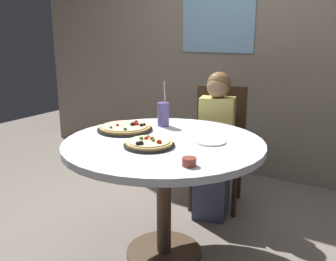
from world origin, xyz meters
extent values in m
plane|color=slate|center=(0.00, 0.00, 0.00)|extent=(8.00, 8.00, 0.00)
cube|color=gray|center=(0.00, 1.67, 1.45)|extent=(5.20, 0.12, 2.90)
cube|color=#8CBFE5|center=(-0.37, 1.60, 1.53)|extent=(0.74, 0.02, 0.69)
cylinder|color=silver|center=(0.00, 0.00, 0.73)|extent=(1.18, 1.18, 0.04)
cylinder|color=#4C3826|center=(0.00, 0.00, 0.36)|extent=(0.09, 0.09, 0.69)
cylinder|color=#4C3826|center=(0.00, 0.00, 0.01)|extent=(0.48, 0.48, 0.02)
cube|color=#382619|center=(0.00, 0.81, 0.43)|extent=(0.49, 0.49, 0.04)
cube|color=#382619|center=(-0.04, 0.99, 0.69)|extent=(0.40, 0.14, 0.52)
cylinder|color=#382619|center=(-0.12, 0.60, 0.21)|extent=(0.04, 0.04, 0.41)
cylinder|color=#382619|center=(0.21, 0.69, 0.21)|extent=(0.04, 0.04, 0.41)
cylinder|color=#382619|center=(-0.21, 0.93, 0.21)|extent=(0.04, 0.04, 0.41)
cylinder|color=#382619|center=(0.12, 1.02, 0.21)|extent=(0.04, 0.04, 0.41)
cube|color=#3F4766|center=(0.03, 0.65, 0.23)|extent=(0.31, 0.37, 0.45)
cube|color=#D8CC66|center=(0.00, 0.79, 0.67)|extent=(0.29, 0.22, 0.44)
sphere|color=#997051|center=(0.00, 0.79, 0.97)|extent=(0.17, 0.17, 0.17)
sphere|color=brown|center=(0.00, 0.81, 0.99)|extent=(0.18, 0.18, 0.18)
cylinder|color=black|center=(-0.01, -0.14, 0.76)|extent=(0.29, 0.29, 0.01)
cylinder|color=#D8B266|center=(-0.01, -0.14, 0.77)|extent=(0.26, 0.26, 0.02)
cylinder|color=beige|center=(-0.01, -0.14, 0.78)|extent=(0.23, 0.23, 0.01)
sphere|color=#387F33|center=(-0.06, -0.14, 0.79)|extent=(0.02, 0.02, 0.02)
sphere|color=#B2231E|center=(-0.01, -0.12, 0.79)|extent=(0.03, 0.03, 0.03)
sphere|color=#B2231E|center=(0.06, -0.15, 0.79)|extent=(0.03, 0.03, 0.03)
sphere|color=#B2231E|center=(-0.04, -0.12, 0.79)|extent=(0.02, 0.02, 0.02)
sphere|color=black|center=(-0.01, -0.22, 0.79)|extent=(0.03, 0.03, 0.03)
sphere|color=#387F33|center=(0.01, -0.14, 0.79)|extent=(0.02, 0.02, 0.02)
sphere|color=beige|center=(-0.05, -0.08, 0.79)|extent=(0.02, 0.02, 0.02)
sphere|color=black|center=(-0.02, -0.23, 0.79)|extent=(0.03, 0.03, 0.03)
cylinder|color=black|center=(-0.34, 0.07, 0.76)|extent=(0.36, 0.36, 0.01)
cylinder|color=tan|center=(-0.34, 0.07, 0.77)|extent=(0.33, 0.33, 0.02)
cylinder|color=beige|center=(-0.34, 0.07, 0.78)|extent=(0.29, 0.29, 0.01)
sphere|color=black|center=(-0.24, 0.11, 0.79)|extent=(0.03, 0.03, 0.03)
sphere|color=#B2231E|center=(-0.37, 0.04, 0.79)|extent=(0.02, 0.02, 0.02)
sphere|color=#B2231E|center=(-0.31, 0.16, 0.79)|extent=(0.03, 0.03, 0.03)
sphere|color=black|center=(-0.30, 0.10, 0.79)|extent=(0.03, 0.03, 0.03)
sphere|color=#387F33|center=(-0.37, -0.03, 0.79)|extent=(0.02, 0.02, 0.02)
sphere|color=#387F33|center=(-0.26, -0.02, 0.79)|extent=(0.02, 0.02, 0.02)
sphere|color=black|center=(-0.23, 0.14, 0.79)|extent=(0.02, 0.02, 0.02)
sphere|color=#B2231E|center=(-0.28, 0.12, 0.79)|extent=(0.02, 0.02, 0.02)
sphere|color=#B2231E|center=(-0.29, 0.11, 0.79)|extent=(0.03, 0.03, 0.03)
cylinder|color=#6659A5|center=(-0.19, 0.30, 0.83)|extent=(0.08, 0.08, 0.16)
cylinder|color=white|center=(-0.18, 0.30, 0.95)|extent=(0.01, 0.03, 0.22)
cylinder|color=brown|center=(0.32, -0.30, 0.77)|extent=(0.07, 0.07, 0.04)
cylinder|color=white|center=(0.25, 0.11, 0.76)|extent=(0.18, 0.18, 0.01)
camera|label=1|loc=(1.07, -1.77, 1.36)|focal=39.24mm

